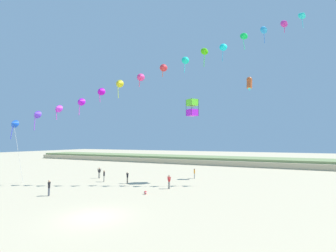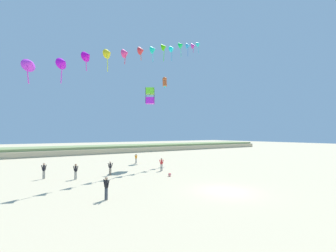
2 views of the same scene
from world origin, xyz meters
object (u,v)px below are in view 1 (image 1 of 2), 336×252
at_px(person_far_center, 194,173).
at_px(beach_ball, 145,192).
at_px(person_mid_center, 49,187).
at_px(person_far_right, 169,181).
at_px(large_kite_low_lead, 249,83).
at_px(person_near_left, 104,175).
at_px(large_kite_mid_trail, 192,108).
at_px(person_far_left, 127,177).
at_px(person_near_right, 99,172).

bearing_deg(person_far_center, beach_ball, -97.98).
xyz_separation_m(person_mid_center, person_far_right, (10.31, 8.73, 0.01)).
bearing_deg(large_kite_low_lead, person_near_left, -147.58).
distance_m(person_far_right, person_far_center, 8.73).
bearing_deg(beach_ball, person_mid_center, -151.09).
bearing_deg(person_far_center, large_kite_mid_trail, -76.52).
xyz_separation_m(person_far_left, beach_ball, (5.46, -4.40, -0.77)).
height_order(person_far_center, large_kite_low_lead, large_kite_low_lead).
xyz_separation_m(person_far_left, large_kite_low_lead, (15.46, 12.04, 14.46)).
distance_m(person_far_left, large_kite_low_lead, 24.36).
bearing_deg(person_near_right, large_kite_low_lead, 24.56).
height_order(person_near_right, person_mid_center, person_near_right).
xyz_separation_m(person_far_center, beach_ball, (-1.74, -12.42, -0.72)).
relative_size(person_far_center, large_kite_mid_trail, 0.64).
bearing_deg(person_near_left, beach_ball, -23.92).
relative_size(person_far_right, person_far_center, 1.09).
height_order(person_near_right, person_far_right, person_near_right).
distance_m(person_near_left, person_near_right, 3.54).
bearing_deg(person_far_center, person_near_left, -143.29).
bearing_deg(large_kite_low_lead, large_kite_mid_trail, -135.71).
xyz_separation_m(person_far_left, person_far_center, (7.20, 8.02, -0.05)).
bearing_deg(person_far_left, beach_ball, -38.89).
distance_m(person_near_right, person_far_left, 6.97).
bearing_deg(beach_ball, person_far_left, 141.11).
xyz_separation_m(person_near_left, person_mid_center, (0.27, -9.17, 0.02)).
height_order(person_far_center, beach_ball, person_far_center).
distance_m(person_near_right, person_mid_center, 11.74).
relative_size(person_near_left, person_far_right, 0.97).
height_order(person_near_right, person_far_left, person_near_right).
relative_size(person_far_left, large_kite_low_lead, 0.70).
bearing_deg(beach_ball, person_near_left, 156.08).
bearing_deg(person_near_left, person_far_right, -2.37).
bearing_deg(person_far_left, person_mid_center, -111.04).
distance_m(person_near_left, large_kite_mid_trail, 16.24).
relative_size(person_far_center, large_kite_low_lead, 0.67).
bearing_deg(person_mid_center, person_near_left, 91.71).
height_order(person_far_left, person_far_center, person_far_left).
distance_m(person_near_left, beach_ball, 10.26).
bearing_deg(person_far_left, person_near_left, -176.27).
relative_size(person_mid_center, large_kite_mid_trail, 0.69).
bearing_deg(beach_ball, person_far_center, 82.02).
bearing_deg(beach_ball, person_near_right, 152.54).
xyz_separation_m(person_far_right, beach_ball, (-1.23, -3.71, -0.80)).
bearing_deg(beach_ball, person_far_right, 71.67).
distance_m(person_mid_center, person_far_right, 13.51).
xyz_separation_m(person_near_left, person_far_center, (11.10, 8.27, -0.05)).
height_order(person_mid_center, large_kite_mid_trail, large_kite_mid_trail).
xyz_separation_m(person_far_right, person_far_center, (0.51, 8.71, -0.08)).
height_order(person_near_right, large_kite_low_lead, large_kite_low_lead).
xyz_separation_m(person_mid_center, person_far_center, (10.83, 17.44, -0.08)).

